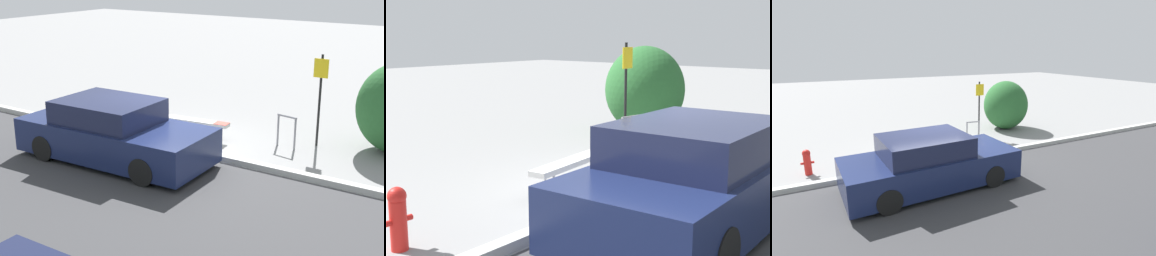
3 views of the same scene
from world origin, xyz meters
The scene contains 8 objects.
ground_plane centered at (0.00, 0.00, 0.00)m, with size 60.00×60.00×0.00m, color gray.
curb centered at (0.00, 0.00, 0.07)m, with size 60.00×0.20×0.13m.
bench centered at (-0.37, 1.05, 0.43)m, with size 2.27×0.55×0.49m.
bike_rack centered at (2.12, 1.64, 0.50)m, with size 0.55×0.15×0.83m.
sign_post centered at (2.70, 2.18, 1.38)m, with size 0.36×0.08×2.30m.
fire_hydrant centered at (-3.75, 0.98, 0.41)m, with size 0.36×0.22×0.77m.
shrub_hedge centered at (4.46, 2.80, 1.09)m, with size 2.01×2.00×2.19m.
parked_car_near centered at (-0.83, -1.35, 0.65)m, with size 4.61×2.07×1.42m.
Camera 2 is at (-7.01, -4.37, 2.51)m, focal length 50.00 mm.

